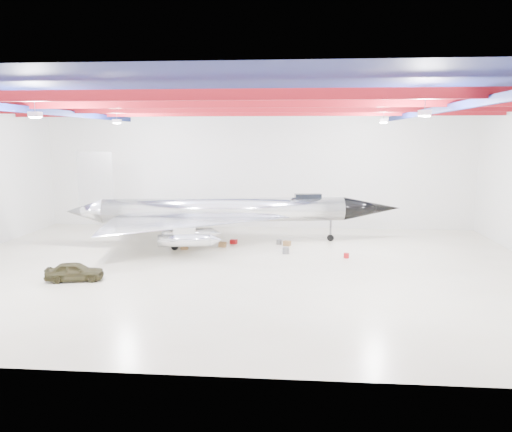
{
  "coord_description": "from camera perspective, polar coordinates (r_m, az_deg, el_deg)",
  "views": [
    {
      "loc": [
        3.81,
        -31.64,
        8.56
      ],
      "look_at": [
        0.99,
        2.0,
        3.15
      ],
      "focal_mm": 35.0,
      "sensor_mm": 36.0,
      "label": 1
    }
  ],
  "objects": [
    {
      "name": "jet_aircraft",
      "position": [
        40.25,
        -3.64,
        0.31
      ],
      "size": [
        26.96,
        17.62,
        7.37
      ],
      "rotation": [
        0.0,
        0.0,
        0.16
      ],
      "color": "silver",
      "rests_on": "floor"
    },
    {
      "name": "crate_ply",
      "position": [
        38.56,
        -8.18,
        -3.53
      ],
      "size": [
        0.55,
        0.45,
        0.37
      ],
      "primitive_type": "cube",
      "rotation": [
        0.0,
        0.0,
        0.04
      ],
      "color": "olive",
      "rests_on": "floor"
    },
    {
      "name": "tool_chest",
      "position": [
        36.12,
        10.29,
        -4.47
      ],
      "size": [
        0.47,
        0.47,
        0.35
      ],
      "primitive_type": "cylinder",
      "rotation": [
        0.0,
        0.0,
        0.23
      ],
      "color": "#A21014",
      "rests_on": "floor"
    },
    {
      "name": "ceiling_structure",
      "position": [
        31.92,
        -2.12,
        12.26
      ],
      "size": [
        39.5,
        29.5,
        1.08
      ],
      "color": "maroon",
      "rests_on": "ceiling"
    },
    {
      "name": "jeep",
      "position": [
        31.89,
        -20.02,
        -5.97
      ],
      "size": [
        3.56,
        2.03,
        1.14
      ],
      "primitive_type": "imported",
      "rotation": [
        0.0,
        0.0,
        1.78
      ],
      "color": "#312E18",
      "rests_on": "floor"
    },
    {
      "name": "ceiling",
      "position": [
        31.96,
        -2.12,
        13.47
      ],
      "size": [
        40.0,
        40.0,
        0.0
      ],
      "primitive_type": "plane",
      "rotation": [
        3.14,
        0.0,
        0.0
      ],
      "color": "#0A0F38",
      "rests_on": "wall_back"
    },
    {
      "name": "engine_drum",
      "position": [
        36.88,
        3.42,
        -3.97
      ],
      "size": [
        0.65,
        0.65,
        0.45
      ],
      "primitive_type": "cylinder",
      "rotation": [
        0.0,
        0.0,
        0.38
      ],
      "color": "#59595B",
      "rests_on": "floor"
    },
    {
      "name": "floor",
      "position": [
        33.0,
        -2.01,
        -5.94
      ],
      "size": [
        40.0,
        40.0,
        0.0
      ],
      "primitive_type": "plane",
      "color": "beige",
      "rests_on": "ground"
    },
    {
      "name": "toolbox_red",
      "position": [
        40.19,
        -2.57,
        -2.94
      ],
      "size": [
        0.61,
        0.55,
        0.36
      ],
      "primitive_type": "cube",
      "rotation": [
        0.0,
        0.0,
        -0.31
      ],
      "color": "#A21014",
      "rests_on": "floor"
    },
    {
      "name": "parts_bin",
      "position": [
        39.58,
        3.57,
        -3.13
      ],
      "size": [
        0.66,
        0.61,
        0.37
      ],
      "primitive_type": "cube",
      "rotation": [
        0.0,
        0.0,
        -0.43
      ],
      "color": "olive",
      "rests_on": "floor"
    },
    {
      "name": "spares_box",
      "position": [
        39.98,
        2.65,
        -2.98
      ],
      "size": [
        0.46,
        0.46,
        0.39
      ],
      "primitive_type": "cylinder",
      "rotation": [
        0.0,
        0.0,
        -0.06
      ],
      "color": "#59595B",
      "rests_on": "floor"
    },
    {
      "name": "oil_barrel",
      "position": [
        39.12,
        -3.86,
        -3.27
      ],
      "size": [
        0.61,
        0.51,
        0.39
      ],
      "primitive_type": "cube",
      "rotation": [
        0.0,
        0.0,
        -0.12
      ],
      "color": "olive",
      "rests_on": "floor"
    },
    {
      "name": "wall_back",
      "position": [
        46.9,
        0.13,
        5.36
      ],
      "size": [
        40.0,
        0.0,
        40.0
      ],
      "primitive_type": "plane",
      "rotation": [
        1.57,
        0.0,
        0.0
      ],
      "color": "silver",
      "rests_on": "floor"
    }
  ]
}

